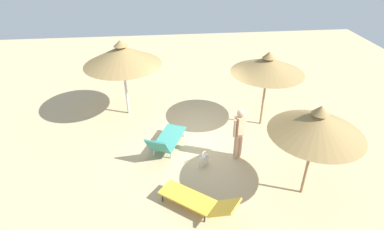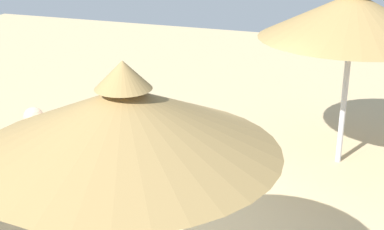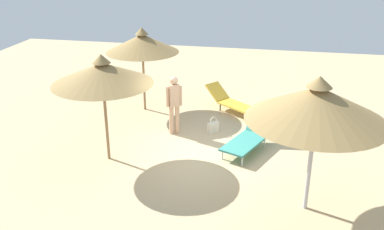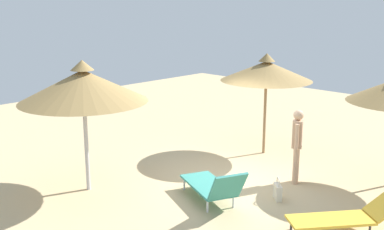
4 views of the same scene
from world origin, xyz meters
name	(u,v)px [view 1 (image 1 of 4)]	position (x,y,z in m)	size (l,w,h in m)	color
ground	(200,139)	(0.00, 0.00, -0.05)	(24.00, 24.00, 0.10)	tan
parasol_umbrella_back	(268,65)	(-0.66, 2.33, 2.30)	(2.46, 2.46, 2.78)	olive
parasol_umbrella_edge	(318,124)	(2.86, 2.44, 2.24)	(2.32, 2.32, 2.73)	olive
parasol_umbrella_front	(122,55)	(-1.93, -2.57, 2.37)	(2.77, 2.77, 2.92)	#B2B2B7
lounge_chair_near_right	(166,140)	(0.60, -1.19, 0.39)	(2.01, 1.38, 0.93)	teal
lounge_chair_center	(199,201)	(3.20, -0.44, 0.34)	(1.77, 2.04, 0.75)	gold
person_standing_far_right	(239,131)	(1.18, 1.02, 1.00)	(0.32, 0.43, 1.74)	tan
handbag	(204,160)	(1.44, -0.08, 0.19)	(0.34, 0.33, 0.51)	beige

